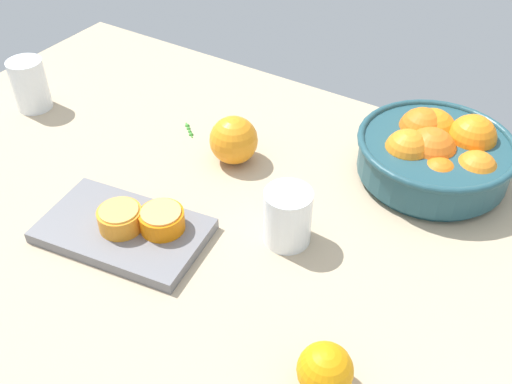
{
  "coord_description": "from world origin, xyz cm",
  "views": [
    {
      "loc": [
        34.96,
        -56.71,
        62.34
      ],
      "look_at": [
        -1.83,
        1.47,
        4.53
      ],
      "focal_mm": 41.51,
      "sensor_mm": 36.0,
      "label": 1
    }
  ],
  "objects_px": {
    "orange_half_1": "(120,218)",
    "juice_glass": "(287,219)",
    "cutting_board": "(123,231)",
    "loose_orange_0": "(325,370)",
    "loose_orange_1": "(234,140)",
    "orange_half_0": "(162,220)",
    "second_glass": "(31,87)",
    "fruit_bowl": "(435,153)"
  },
  "relations": [
    {
      "from": "orange_half_1",
      "to": "juice_glass",
      "type": "bearing_deg",
      "value": 30.72
    },
    {
      "from": "cutting_board",
      "to": "orange_half_1",
      "type": "height_order",
      "value": "orange_half_1"
    },
    {
      "from": "cutting_board",
      "to": "loose_orange_0",
      "type": "relative_size",
      "value": 3.73
    },
    {
      "from": "loose_orange_1",
      "to": "juice_glass",
      "type": "bearing_deg",
      "value": -34.59
    },
    {
      "from": "loose_orange_0",
      "to": "juice_glass",
      "type": "bearing_deg",
      "value": 129.93
    },
    {
      "from": "juice_glass",
      "to": "orange_half_0",
      "type": "distance_m",
      "value": 0.18
    },
    {
      "from": "cutting_board",
      "to": "orange_half_1",
      "type": "relative_size",
      "value": 3.76
    },
    {
      "from": "cutting_board",
      "to": "loose_orange_0",
      "type": "height_order",
      "value": "loose_orange_0"
    },
    {
      "from": "juice_glass",
      "to": "loose_orange_0",
      "type": "xyz_separation_m",
      "value": [
        0.16,
        -0.19,
        -0.01
      ]
    },
    {
      "from": "second_glass",
      "to": "fruit_bowl",
      "type": "bearing_deg",
      "value": 15.55
    },
    {
      "from": "fruit_bowl",
      "to": "orange_half_1",
      "type": "relative_size",
      "value": 3.92
    },
    {
      "from": "second_glass",
      "to": "orange_half_1",
      "type": "bearing_deg",
      "value": -24.73
    },
    {
      "from": "fruit_bowl",
      "to": "loose_orange_0",
      "type": "xyz_separation_m",
      "value": [
        0.03,
        -0.45,
        -0.02
      ]
    },
    {
      "from": "fruit_bowl",
      "to": "second_glass",
      "type": "distance_m",
      "value": 0.76
    },
    {
      "from": "second_glass",
      "to": "loose_orange_1",
      "type": "height_order",
      "value": "second_glass"
    },
    {
      "from": "juice_glass",
      "to": "loose_orange_1",
      "type": "distance_m",
      "value": 0.21
    },
    {
      "from": "fruit_bowl",
      "to": "orange_half_1",
      "type": "distance_m",
      "value": 0.52
    },
    {
      "from": "second_glass",
      "to": "loose_orange_0",
      "type": "distance_m",
      "value": 0.8
    },
    {
      "from": "fruit_bowl",
      "to": "orange_half_1",
      "type": "xyz_separation_m",
      "value": [
        -0.34,
        -0.39,
        -0.01
      ]
    },
    {
      "from": "loose_orange_1",
      "to": "cutting_board",
      "type": "bearing_deg",
      "value": -98.06
    },
    {
      "from": "fruit_bowl",
      "to": "cutting_board",
      "type": "xyz_separation_m",
      "value": [
        -0.34,
        -0.38,
        -0.04
      ]
    },
    {
      "from": "loose_orange_1",
      "to": "orange_half_1",
      "type": "bearing_deg",
      "value": -98.06
    },
    {
      "from": "juice_glass",
      "to": "orange_half_1",
      "type": "xyz_separation_m",
      "value": [
        -0.21,
        -0.13,
        -0.0
      ]
    },
    {
      "from": "second_glass",
      "to": "orange_half_0",
      "type": "relative_size",
      "value": 1.49
    },
    {
      "from": "fruit_bowl",
      "to": "second_glass",
      "type": "relative_size",
      "value": 2.57
    },
    {
      "from": "fruit_bowl",
      "to": "orange_half_1",
      "type": "height_order",
      "value": "fruit_bowl"
    },
    {
      "from": "orange_half_1",
      "to": "cutting_board",
      "type": "bearing_deg",
      "value": 82.96
    },
    {
      "from": "cutting_board",
      "to": "loose_orange_1",
      "type": "distance_m",
      "value": 0.25
    },
    {
      "from": "fruit_bowl",
      "to": "orange_half_0",
      "type": "bearing_deg",
      "value": -129.0
    },
    {
      "from": "fruit_bowl",
      "to": "loose_orange_1",
      "type": "height_order",
      "value": "fruit_bowl"
    },
    {
      "from": "orange_half_1",
      "to": "loose_orange_1",
      "type": "xyz_separation_m",
      "value": [
        0.03,
        0.25,
        0.01
      ]
    },
    {
      "from": "juice_glass",
      "to": "orange_half_1",
      "type": "bearing_deg",
      "value": -149.28
    },
    {
      "from": "loose_orange_0",
      "to": "loose_orange_1",
      "type": "bearing_deg",
      "value": 137.08
    },
    {
      "from": "juice_glass",
      "to": "loose_orange_1",
      "type": "height_order",
      "value": "juice_glass"
    },
    {
      "from": "second_glass",
      "to": "orange_half_1",
      "type": "xyz_separation_m",
      "value": [
        0.39,
        -0.18,
        -0.01
      ]
    },
    {
      "from": "fruit_bowl",
      "to": "orange_half_0",
      "type": "height_order",
      "value": "fruit_bowl"
    },
    {
      "from": "juice_glass",
      "to": "cutting_board",
      "type": "bearing_deg",
      "value": -149.52
    },
    {
      "from": "orange_half_1",
      "to": "loose_orange_1",
      "type": "relative_size",
      "value": 0.79
    },
    {
      "from": "juice_glass",
      "to": "orange_half_0",
      "type": "height_order",
      "value": "juice_glass"
    },
    {
      "from": "orange_half_1",
      "to": "loose_orange_0",
      "type": "height_order",
      "value": "loose_orange_0"
    },
    {
      "from": "juice_glass",
      "to": "second_glass",
      "type": "height_order",
      "value": "second_glass"
    },
    {
      "from": "orange_half_1",
      "to": "loose_orange_1",
      "type": "height_order",
      "value": "loose_orange_1"
    }
  ]
}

